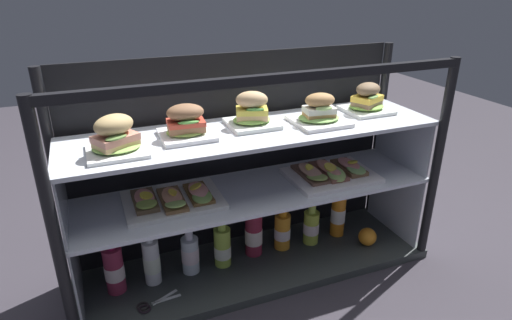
# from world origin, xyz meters

# --- Properties ---
(ground_plane) EXTENTS (6.00, 6.00, 0.02)m
(ground_plane) POSITION_xyz_m (0.00, 0.00, -0.01)
(ground_plane) COLOR #332F37
(ground_plane) RESTS_ON ground
(case_base_deck) EXTENTS (1.40, 0.41, 0.03)m
(case_base_deck) POSITION_xyz_m (0.00, 0.00, 0.02)
(case_base_deck) COLOR #333837
(case_base_deck) RESTS_ON ground
(case_frame) EXTENTS (1.40, 0.41, 0.84)m
(case_frame) POSITION_xyz_m (0.00, 0.11, 0.46)
(case_frame) COLOR black
(case_frame) RESTS_ON ground
(riser_lower_tier) EXTENTS (1.33, 0.33, 0.32)m
(riser_lower_tier) POSITION_xyz_m (0.00, 0.00, 0.19)
(riser_lower_tier) COLOR silver
(riser_lower_tier) RESTS_ON case_base_deck
(shelf_lower_glass) EXTENTS (1.35, 0.35, 0.01)m
(shelf_lower_glass) POSITION_xyz_m (0.00, 0.00, 0.36)
(shelf_lower_glass) COLOR silver
(shelf_lower_glass) RESTS_ON riser_lower_tier
(riser_upper_tier) EXTENTS (1.33, 0.33, 0.22)m
(riser_upper_tier) POSITION_xyz_m (0.00, 0.00, 0.48)
(riser_upper_tier) COLOR silver
(riser_upper_tier) RESTS_ON shelf_lower_glass
(shelf_upper_glass) EXTENTS (1.35, 0.35, 0.01)m
(shelf_upper_glass) POSITION_xyz_m (0.00, 0.00, 0.60)
(shelf_upper_glass) COLOR silver
(shelf_upper_glass) RESTS_ON riser_upper_tier
(plated_roll_sandwich_mid_right) EXTENTS (0.18, 0.18, 0.12)m
(plated_roll_sandwich_mid_right) POSITION_xyz_m (-0.48, -0.04, 0.65)
(plated_roll_sandwich_mid_right) COLOR white
(plated_roll_sandwich_mid_right) RESTS_ON shelf_upper_glass
(plated_roll_sandwich_center) EXTENTS (0.18, 0.18, 0.12)m
(plated_roll_sandwich_center) POSITION_xyz_m (-0.25, 0.01, 0.65)
(plated_roll_sandwich_center) COLOR white
(plated_roll_sandwich_center) RESTS_ON shelf_upper_glass
(plated_roll_sandwich_right_of_center) EXTENTS (0.17, 0.17, 0.13)m
(plated_roll_sandwich_right_of_center) POSITION_xyz_m (0.00, 0.04, 0.65)
(plated_roll_sandwich_right_of_center) COLOR white
(plated_roll_sandwich_right_of_center) RESTS_ON shelf_upper_glass
(plated_roll_sandwich_far_right) EXTENTS (0.19, 0.19, 0.11)m
(plated_roll_sandwich_far_right) POSITION_xyz_m (0.24, -0.02, 0.64)
(plated_roll_sandwich_far_right) COLOR white
(plated_roll_sandwich_far_right) RESTS_ON shelf_upper_glass
(plated_roll_sandwich_near_right_corner) EXTENTS (0.17, 0.17, 0.12)m
(plated_roll_sandwich_near_right_corner) POSITION_xyz_m (0.49, 0.03, 0.65)
(plated_roll_sandwich_near_right_corner) COLOR white
(plated_roll_sandwich_near_right_corner) RESTS_ON shelf_upper_glass
(open_sandwich_tray_mid_left) EXTENTS (0.34, 0.25, 0.06)m
(open_sandwich_tray_mid_left) POSITION_xyz_m (-0.31, 0.01, 0.38)
(open_sandwich_tray_mid_left) COLOR white
(open_sandwich_tray_mid_left) RESTS_ON shelf_lower_glass
(open_sandwich_tray_center) EXTENTS (0.34, 0.25, 0.06)m
(open_sandwich_tray_center) POSITION_xyz_m (0.31, -0.02, 0.39)
(open_sandwich_tray_center) COLOR white
(open_sandwich_tray_center) RESTS_ON shelf_lower_glass
(juice_bottle_front_middle) EXTENTS (0.07, 0.07, 0.23)m
(juice_bottle_front_middle) POSITION_xyz_m (-0.54, 0.03, 0.13)
(juice_bottle_front_middle) COLOR #982C48
(juice_bottle_front_middle) RESTS_ON case_base_deck
(juice_bottle_near_post) EXTENTS (0.06, 0.06, 0.22)m
(juice_bottle_near_post) POSITION_xyz_m (-0.41, 0.03, 0.13)
(juice_bottle_near_post) COLOR white
(juice_bottle_near_post) RESTS_ON case_base_deck
(juice_bottle_front_fourth) EXTENTS (0.07, 0.07, 0.20)m
(juice_bottle_front_fourth) POSITION_xyz_m (-0.26, 0.04, 0.11)
(juice_bottle_front_fourth) COLOR white
(juice_bottle_front_fourth) RESTS_ON case_base_deck
(juice_bottle_back_right) EXTENTS (0.07, 0.07, 0.21)m
(juice_bottle_back_right) POSITION_xyz_m (-0.13, 0.03, 0.12)
(juice_bottle_back_right) COLOR #AFD049
(juice_bottle_back_right) RESTS_ON case_base_deck
(juice_bottle_tucked_behind) EXTENTS (0.07, 0.07, 0.24)m
(juice_bottle_tucked_behind) POSITION_xyz_m (0.01, 0.06, 0.13)
(juice_bottle_tucked_behind) COLOR maroon
(juice_bottle_tucked_behind) RESTS_ON case_base_deck
(juice_bottle_front_second) EXTENTS (0.07, 0.07, 0.21)m
(juice_bottle_front_second) POSITION_xyz_m (0.14, 0.05, 0.12)
(juice_bottle_front_second) COLOR orange
(juice_bottle_front_second) RESTS_ON case_base_deck
(juice_bottle_back_center) EXTENTS (0.07, 0.07, 0.20)m
(juice_bottle_back_center) POSITION_xyz_m (0.27, 0.04, 0.11)
(juice_bottle_back_center) COLOR #BACD42
(juice_bottle_back_center) RESTS_ON case_base_deck
(juice_bottle_front_right_end) EXTENTS (0.06, 0.06, 0.26)m
(juice_bottle_front_right_end) POSITION_xyz_m (0.41, 0.05, 0.14)
(juice_bottle_front_right_end) COLOR orange
(juice_bottle_front_right_end) RESTS_ON case_base_deck
(orange_fruit_beside_bottles) EXTENTS (0.08, 0.08, 0.08)m
(orange_fruit_beside_bottles) POSITION_xyz_m (0.49, -0.07, 0.07)
(orange_fruit_beside_bottles) COLOR orange
(orange_fruit_beside_bottles) RESTS_ON case_base_deck
(kitchen_scissors) EXTENTS (0.16, 0.09, 0.01)m
(kitchen_scissors) POSITION_xyz_m (-0.45, -0.10, 0.04)
(kitchen_scissors) COLOR silver
(kitchen_scissors) RESTS_ON case_base_deck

